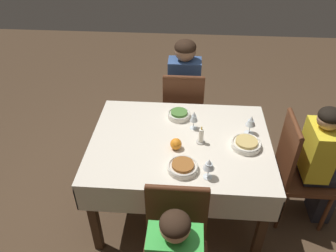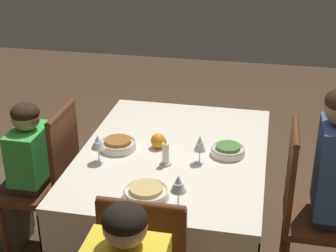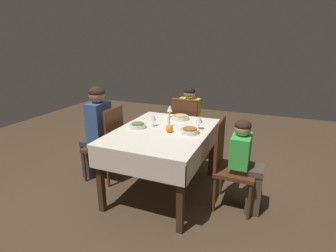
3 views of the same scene
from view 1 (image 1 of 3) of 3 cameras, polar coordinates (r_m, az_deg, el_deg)
The scene contains 15 objects.
ground_plane at distance 2.95m, azimuth 1.82°, elevation -13.86°, with size 8.00×8.00×0.00m, color #4C3826.
dining_table at distance 2.47m, azimuth 2.12°, elevation -4.15°, with size 1.33×1.00×0.75m.
chair_north at distance 3.15m, azimuth 2.60°, elevation 2.61°, with size 0.40×0.40×0.95m.
chair_east at distance 2.74m, azimuth 21.54°, elevation -6.87°, with size 0.40×0.40×0.95m.
chair_south at distance 2.11m, azimuth 1.27°, elevation -20.82°, with size 0.40×0.40×0.95m.
person_adult_denim at distance 3.20m, azimuth 2.78°, elevation 6.54°, with size 0.30×0.34×1.18m.
person_child_yellow at distance 2.74m, azimuth 25.13°, elevation -5.73°, with size 0.33×0.30×1.07m.
bowl_north at distance 2.63m, azimuth 1.94°, elevation 2.03°, with size 0.18×0.18×0.06m.
wine_glass_north at distance 2.47m, azimuth 4.55°, elevation 1.61°, with size 0.06×0.06×0.16m.
bowl_east at distance 2.41m, azimuth 13.47°, elevation -3.02°, with size 0.21×0.21×0.06m.
wine_glass_east at distance 2.49m, azimuth 14.25°, elevation 0.80°, with size 0.07×0.07×0.16m.
bowl_south at distance 2.17m, azimuth 2.58°, elevation -7.12°, with size 0.20×0.20×0.06m.
wine_glass_south at distance 2.08m, azimuth 7.14°, elevation -6.68°, with size 0.08×0.08×0.15m.
candle_centerpiece at distance 2.37m, azimuth 5.76°, elevation -1.88°, with size 0.06×0.06×0.15m.
orange_fruit at distance 2.32m, azimuth 1.39°, elevation -3.14°, with size 0.08×0.08×0.08m, color orange.
Camera 1 is at (0.04, -1.86, 2.29)m, focal length 35.00 mm.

